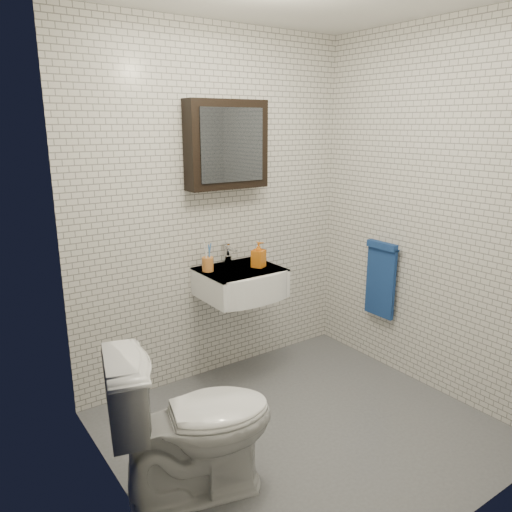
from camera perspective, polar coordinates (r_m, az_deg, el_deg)
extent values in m
cube|color=#52545A|center=(3.29, 5.35, -19.11)|extent=(2.20, 2.00, 0.01)
cube|color=silver|center=(3.59, -4.55, 5.38)|extent=(2.20, 0.02, 2.50)
cube|color=silver|center=(2.16, 23.54, -2.26)|extent=(2.20, 0.02, 2.50)
cube|color=silver|center=(2.25, -15.77, -0.94)|extent=(0.02, 2.00, 2.50)
cube|color=silver|center=(3.60, 19.39, 4.60)|extent=(0.02, 2.00, 2.50)
cube|color=white|center=(3.55, -1.84, -3.00)|extent=(0.55, 0.45, 0.20)
cylinder|color=silver|center=(3.54, -2.03, -1.57)|extent=(0.31, 0.31, 0.02)
cylinder|color=silver|center=(3.54, -2.03, -1.44)|extent=(0.04, 0.04, 0.01)
cube|color=white|center=(3.52, -1.85, -1.53)|extent=(0.55, 0.45, 0.01)
cylinder|color=silver|center=(3.65, -3.27, -0.40)|extent=(0.06, 0.06, 0.06)
cylinder|color=silver|center=(3.63, -3.29, 0.51)|extent=(0.03, 0.03, 0.08)
cylinder|color=silver|center=(3.57, -2.79, 0.78)|extent=(0.02, 0.12, 0.02)
cube|color=silver|center=(3.64, -3.55, 1.44)|extent=(0.02, 0.09, 0.01)
cube|color=black|center=(3.51, -3.39, 12.57)|extent=(0.60, 0.14, 0.60)
cube|color=#3F444C|center=(3.45, -2.71, 12.54)|extent=(0.49, 0.01, 0.49)
cylinder|color=silver|center=(3.84, 14.45, 1.00)|extent=(0.02, 0.30, 0.02)
cylinder|color=silver|center=(3.93, 13.23, 1.41)|extent=(0.04, 0.02, 0.02)
cylinder|color=silver|center=(3.77, 16.12, 0.64)|extent=(0.04, 0.02, 0.02)
cube|color=navy|center=(3.90, 14.05, -2.89)|extent=(0.03, 0.26, 0.54)
cube|color=navy|center=(3.82, 14.22, 1.16)|extent=(0.05, 0.26, 0.05)
cylinder|color=orange|center=(3.46, -5.54, -0.94)|extent=(0.08, 0.08, 0.10)
cylinder|color=white|center=(3.43, -5.70, 0.02)|extent=(0.02, 0.03, 0.19)
cylinder|color=#3D76C4|center=(3.45, -5.33, -0.07)|extent=(0.01, 0.02, 0.17)
cylinder|color=white|center=(3.46, -5.75, 0.21)|extent=(0.02, 0.04, 0.20)
cylinder|color=#3D76C4|center=(3.47, -5.39, 0.09)|extent=(0.02, 0.04, 0.18)
imported|color=orange|center=(3.54, 0.29, 0.18)|extent=(0.11, 0.11, 0.19)
imported|color=white|center=(2.63, -7.22, -18.27)|extent=(0.89, 0.65, 0.82)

